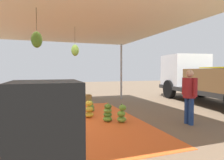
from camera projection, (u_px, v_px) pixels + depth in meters
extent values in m
plane|color=brown|center=(154.00, 115.00, 6.68)|extent=(40.00, 40.00, 0.00)
cube|color=#E05B23|center=(65.00, 122.00, 5.69)|extent=(5.71, 4.41, 0.01)
cylinder|color=#9EA0A5|center=(121.00, 72.00, 10.29)|extent=(0.10, 0.10, 2.91)
cube|color=beige|center=(64.00, 21.00, 5.55)|extent=(8.00, 7.00, 0.06)
cylinder|color=#4C422D|center=(75.00, 35.00, 6.14)|extent=(0.01, 0.01, 0.54)
ellipsoid|color=#75A83D|center=(75.00, 50.00, 6.16)|extent=(0.24, 0.24, 0.36)
cylinder|color=#4C422D|center=(36.00, 19.00, 4.28)|extent=(0.01, 0.01, 0.50)
ellipsoid|color=#477523|center=(37.00, 40.00, 4.30)|extent=(0.24, 0.24, 0.36)
ellipsoid|color=#75A83D|center=(122.00, 119.00, 5.66)|extent=(0.28, 0.28, 0.18)
ellipsoid|color=#60932D|center=(121.00, 114.00, 5.61)|extent=(0.34, 0.34, 0.18)
ellipsoid|color=#60932D|center=(123.00, 108.00, 5.63)|extent=(0.24, 0.24, 0.18)
cylinder|color=olive|center=(122.00, 106.00, 5.62)|extent=(0.04, 0.04, 0.12)
ellipsoid|color=#60932D|center=(52.00, 114.00, 6.40)|extent=(0.42, 0.42, 0.17)
ellipsoid|color=#60932D|center=(51.00, 112.00, 6.41)|extent=(0.39, 0.39, 0.17)
ellipsoid|color=#75A83D|center=(51.00, 110.00, 6.39)|extent=(0.39, 0.39, 0.17)
ellipsoid|color=#518428|center=(52.00, 108.00, 6.42)|extent=(0.38, 0.38, 0.17)
ellipsoid|color=#6B9E38|center=(51.00, 106.00, 6.39)|extent=(0.32, 0.32, 0.17)
cylinder|color=olive|center=(51.00, 104.00, 6.39)|extent=(0.04, 0.04, 0.12)
ellipsoid|color=#6B9E38|center=(58.00, 109.00, 7.22)|extent=(0.32, 0.32, 0.16)
ellipsoid|color=#477523|center=(57.00, 107.00, 7.17)|extent=(0.41, 0.41, 0.16)
ellipsoid|color=#60932D|center=(57.00, 104.00, 7.19)|extent=(0.37, 0.37, 0.16)
ellipsoid|color=#477523|center=(58.00, 101.00, 7.16)|extent=(0.36, 0.36, 0.16)
cylinder|color=olive|center=(57.00, 99.00, 7.17)|extent=(0.04, 0.04, 0.12)
ellipsoid|color=gold|center=(89.00, 115.00, 6.25)|extent=(0.32, 0.32, 0.18)
ellipsoid|color=gold|center=(89.00, 109.00, 6.19)|extent=(0.34, 0.34, 0.18)
ellipsoid|color=gold|center=(89.00, 103.00, 6.23)|extent=(0.33, 0.33, 0.18)
cylinder|color=olive|center=(89.00, 102.00, 6.21)|extent=(0.04, 0.04, 0.12)
ellipsoid|color=gold|center=(39.00, 110.00, 6.99)|extent=(0.34, 0.34, 0.15)
ellipsoid|color=gold|center=(38.00, 107.00, 6.96)|extent=(0.24, 0.24, 0.15)
ellipsoid|color=gold|center=(38.00, 103.00, 6.97)|extent=(0.28, 0.28, 0.15)
cylinder|color=olive|center=(39.00, 101.00, 6.97)|extent=(0.04, 0.04, 0.12)
ellipsoid|color=#60932D|center=(108.00, 119.00, 5.75)|extent=(0.39, 0.39, 0.16)
ellipsoid|color=#518428|center=(108.00, 115.00, 5.78)|extent=(0.31, 0.31, 0.16)
ellipsoid|color=#6B9E38|center=(108.00, 111.00, 5.76)|extent=(0.33, 0.33, 0.16)
ellipsoid|color=#477523|center=(108.00, 107.00, 5.76)|extent=(0.31, 0.31, 0.16)
cylinder|color=olive|center=(108.00, 105.00, 5.76)|extent=(0.04, 0.04, 0.12)
ellipsoid|color=#6B9E38|center=(91.00, 110.00, 7.17)|extent=(0.35, 0.35, 0.14)
ellipsoid|color=#518428|center=(91.00, 108.00, 7.13)|extent=(0.34, 0.34, 0.14)
ellipsoid|color=#6B9E38|center=(91.00, 106.00, 7.15)|extent=(0.35, 0.35, 0.14)
ellipsoid|color=#518428|center=(90.00, 104.00, 7.16)|extent=(0.33, 0.33, 0.14)
ellipsoid|color=#518428|center=(90.00, 103.00, 7.12)|extent=(0.32, 0.32, 0.14)
cylinder|color=olive|center=(91.00, 101.00, 7.14)|extent=(0.04, 0.04, 0.12)
ellipsoid|color=#60932D|center=(72.00, 106.00, 7.77)|extent=(0.40, 0.40, 0.15)
ellipsoid|color=#477523|center=(71.00, 103.00, 7.74)|extent=(0.38, 0.38, 0.15)
ellipsoid|color=#60932D|center=(71.00, 100.00, 7.73)|extent=(0.37, 0.37, 0.15)
cylinder|color=olive|center=(71.00, 99.00, 7.73)|extent=(0.04, 0.04, 0.12)
ellipsoid|color=#75A83D|center=(53.00, 133.00, 4.41)|extent=(0.37, 0.37, 0.17)
ellipsoid|color=#518428|center=(53.00, 126.00, 4.42)|extent=(0.37, 0.37, 0.17)
ellipsoid|color=#477523|center=(51.00, 120.00, 4.36)|extent=(0.26, 0.26, 0.17)
cylinder|color=olive|center=(52.00, 117.00, 4.37)|extent=(0.04, 0.04, 0.12)
cube|color=#2D2D2D|center=(215.00, 91.00, 8.65)|extent=(6.95, 3.13, 0.20)
cube|color=silver|center=(185.00, 70.00, 10.97)|extent=(2.14, 2.29, 1.70)
cube|color=#232D38|center=(176.00, 65.00, 11.89)|extent=(0.27, 1.77, 0.75)
cube|color=brown|center=(215.00, 81.00, 7.17)|extent=(4.13, 0.65, 0.90)
cylinder|color=black|center=(169.00, 89.00, 10.69)|extent=(1.03, 0.41, 1.00)
cylinder|color=black|center=(202.00, 88.00, 11.09)|extent=(1.03, 0.41, 1.00)
cylinder|color=navy|center=(187.00, 110.00, 5.57)|extent=(0.14, 0.14, 0.75)
cylinder|color=navy|center=(191.00, 112.00, 5.41)|extent=(0.14, 0.14, 0.75)
cylinder|color=maroon|center=(189.00, 88.00, 5.46)|extent=(0.34, 0.34, 0.56)
cylinder|color=maroon|center=(184.00, 86.00, 5.67)|extent=(0.11, 0.11, 0.50)
cylinder|color=maroon|center=(195.00, 87.00, 5.24)|extent=(0.11, 0.11, 0.50)
sphere|color=tan|center=(190.00, 73.00, 5.44)|extent=(0.20, 0.20, 0.20)
cube|color=black|center=(46.00, 136.00, 1.33)|extent=(0.51, 0.46, 0.76)
cylinder|color=#383838|center=(7.00, 140.00, 1.25)|extent=(0.32, 0.02, 0.32)
cube|color=#B78947|center=(88.00, 98.00, 9.83)|extent=(0.46, 0.32, 0.31)
cube|color=olive|center=(81.00, 98.00, 9.82)|extent=(0.45, 0.38, 0.31)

